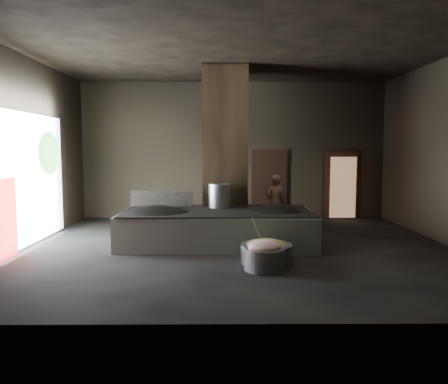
{
  "coord_description": "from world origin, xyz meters",
  "views": [
    {
      "loc": [
        -0.42,
        -10.06,
        2.31
      ],
      "look_at": [
        -0.34,
        0.64,
        1.25
      ],
      "focal_mm": 35.0,
      "sensor_mm": 36.0,
      "label": 1
    }
  ],
  "objects_px": {
    "wok_left": "(157,214)",
    "hearth_platform": "(217,228)",
    "meat_basin": "(264,259)",
    "wok_right": "(273,213)",
    "stock_pot": "(220,196)",
    "veg_basin": "(266,253)",
    "cook": "(275,202)"
  },
  "relations": [
    {
      "from": "stock_pot",
      "to": "veg_basin",
      "type": "distance_m",
      "value": 2.65
    },
    {
      "from": "meat_basin",
      "to": "veg_basin",
      "type": "bearing_deg",
      "value": 79.84
    },
    {
      "from": "stock_pot",
      "to": "wok_right",
      "type": "bearing_deg",
      "value": -21.04
    },
    {
      "from": "wok_left",
      "to": "hearth_platform",
      "type": "bearing_deg",
      "value": 1.97
    },
    {
      "from": "wok_right",
      "to": "cook",
      "type": "height_order",
      "value": "cook"
    },
    {
      "from": "hearth_platform",
      "to": "wok_left",
      "type": "bearing_deg",
      "value": -176.34
    },
    {
      "from": "hearth_platform",
      "to": "stock_pot",
      "type": "relative_size",
      "value": 7.67
    },
    {
      "from": "stock_pot",
      "to": "cook",
      "type": "height_order",
      "value": "cook"
    },
    {
      "from": "wok_left",
      "to": "veg_basin",
      "type": "height_order",
      "value": "wok_left"
    },
    {
      "from": "wok_left",
      "to": "stock_pot",
      "type": "relative_size",
      "value": 2.42
    },
    {
      "from": "wok_right",
      "to": "veg_basin",
      "type": "xyz_separation_m",
      "value": [
        -0.34,
        -1.79,
        -0.56
      ]
    },
    {
      "from": "hearth_platform",
      "to": "meat_basin",
      "type": "bearing_deg",
      "value": -66.28
    },
    {
      "from": "stock_pot",
      "to": "veg_basin",
      "type": "relative_size",
      "value": 0.57
    },
    {
      "from": "wok_right",
      "to": "stock_pot",
      "type": "relative_size",
      "value": 2.25
    },
    {
      "from": "wok_right",
      "to": "cook",
      "type": "distance_m",
      "value": 1.9
    },
    {
      "from": "veg_basin",
      "to": "meat_basin",
      "type": "relative_size",
      "value": 1.35
    },
    {
      "from": "veg_basin",
      "to": "wok_right",
      "type": "bearing_deg",
      "value": 79.18
    },
    {
      "from": "stock_pot",
      "to": "meat_basin",
      "type": "xyz_separation_m",
      "value": [
        0.86,
        -2.81,
        -0.92
      ]
    },
    {
      "from": "hearth_platform",
      "to": "veg_basin",
      "type": "height_order",
      "value": "hearth_platform"
    },
    {
      "from": "hearth_platform",
      "to": "wok_right",
      "type": "relative_size",
      "value": 3.41
    },
    {
      "from": "wok_left",
      "to": "stock_pot",
      "type": "bearing_deg",
      "value": 21.8
    },
    {
      "from": "veg_basin",
      "to": "cook",
      "type": "bearing_deg",
      "value": 80.33
    },
    {
      "from": "wok_left",
      "to": "wok_right",
      "type": "distance_m",
      "value": 2.8
    },
    {
      "from": "hearth_platform",
      "to": "stock_pot",
      "type": "xyz_separation_m",
      "value": [
        0.05,
        0.55,
        0.73
      ]
    },
    {
      "from": "veg_basin",
      "to": "hearth_platform",
      "type": "bearing_deg",
      "value": 120.15
    },
    {
      "from": "wok_left",
      "to": "wok_right",
      "type": "bearing_deg",
      "value": 2.05
    },
    {
      "from": "hearth_platform",
      "to": "wok_right",
      "type": "distance_m",
      "value": 1.4
    },
    {
      "from": "hearth_platform",
      "to": "meat_basin",
      "type": "height_order",
      "value": "hearth_platform"
    },
    {
      "from": "meat_basin",
      "to": "stock_pot",
      "type": "bearing_deg",
      "value": 107.11
    },
    {
      "from": "wok_left",
      "to": "cook",
      "type": "xyz_separation_m",
      "value": [
        3.08,
        1.98,
        0.04
      ]
    },
    {
      "from": "wok_left",
      "to": "meat_basin",
      "type": "height_order",
      "value": "wok_left"
    },
    {
      "from": "wok_right",
      "to": "veg_basin",
      "type": "height_order",
      "value": "wok_right"
    }
  ]
}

